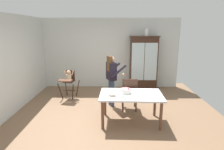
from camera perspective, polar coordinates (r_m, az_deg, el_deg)
name	(u,v)px	position (r m, az deg, el deg)	size (l,w,h in m)	color
ground_plane	(108,115)	(5.33, -1.19, -11.80)	(6.24, 6.24, 0.00)	brown
wall_back	(110,53)	(7.49, -0.52, 6.50)	(5.32, 0.06, 2.70)	silver
wall_left	(7,66)	(5.64, -29.04, 2.36)	(0.06, 5.32, 2.70)	silver
china_cabinet	(143,63)	(7.36, 9.42, 3.62)	(1.08, 0.48, 2.04)	#382116
ceramic_vase	(147,33)	(7.27, 10.40, 12.44)	(0.13, 0.13, 0.27)	white
high_chair_with_toddler	(69,79)	(6.53, -12.87, -1.17)	(0.67, 0.76, 0.95)	#382116
adult_person	(112,75)	(5.62, -0.13, 0.08)	(0.64, 0.63, 1.53)	#33425B
dining_table	(131,98)	(4.72, 5.72, -6.78)	(1.54, 0.97, 0.74)	silver
birthday_cake	(126,91)	(4.72, 4.15, -4.83)	(0.28, 0.28, 0.19)	white
serving_bowl	(112,95)	(4.53, 0.06, -5.96)	(0.18, 0.18, 0.06)	#C6AD93
dining_chair_far_side	(130,92)	(5.39, 5.30, -5.14)	(0.44, 0.44, 0.96)	#382116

